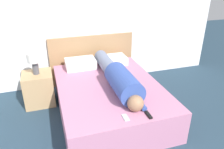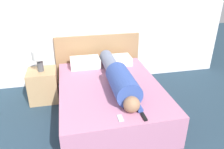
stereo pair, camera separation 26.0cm
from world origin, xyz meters
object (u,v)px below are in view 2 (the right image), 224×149
at_px(pillow_near_headboard, 85,62).
at_px(tv_remote, 144,117).
at_px(person_lying, 119,77).
at_px(nightstand, 43,85).
at_px(table_lamp, 39,57).
at_px(pillow_second, 117,60).
at_px(cell_phone, 120,118).
at_px(bed, 110,98).

bearing_deg(pillow_near_headboard, tv_remote, -72.77).
bearing_deg(person_lying, pillow_near_headboard, 115.63).
bearing_deg(nightstand, pillow_near_headboard, 14.10).
relative_size(table_lamp, pillow_second, 0.73).
bearing_deg(nightstand, table_lamp, 180.00).
distance_m(person_lying, cell_phone, 0.82).
distance_m(bed, pillow_second, 0.91).
bearing_deg(nightstand, tv_remote, -49.42).
bearing_deg(bed, table_lamp, 150.13).
xyz_separation_m(bed, nightstand, (-1.06, 0.61, 0.03)).
bearing_deg(cell_phone, tv_remote, -8.74).
xyz_separation_m(nightstand, tv_remote, (1.29, -1.50, 0.22)).
relative_size(bed, person_lying, 1.13).
distance_m(pillow_near_headboard, cell_phone, 1.67).
height_order(nightstand, person_lying, person_lying).
bearing_deg(bed, person_lying, -29.28).
xyz_separation_m(pillow_near_headboard, pillow_second, (0.61, 0.00, -0.01)).
relative_size(person_lying, pillow_near_headboard, 3.41).
xyz_separation_m(bed, person_lying, (0.12, -0.07, 0.39)).
relative_size(nightstand, tv_remote, 3.71).
distance_m(table_lamp, pillow_second, 1.40).
relative_size(tv_remote, cell_phone, 1.15).
distance_m(bed, table_lamp, 1.34).
bearing_deg(tv_remote, table_lamp, 130.58).
distance_m(pillow_near_headboard, tv_remote, 1.78).
height_order(person_lying, pillow_second, person_lying).
height_order(bed, nightstand, nightstand).
bearing_deg(pillow_near_headboard, nightstand, -165.90).
xyz_separation_m(pillow_second, tv_remote, (-0.08, -1.69, -0.06)).
bearing_deg(table_lamp, person_lying, -29.81).
height_order(pillow_second, cell_phone, pillow_second).
distance_m(pillow_near_headboard, pillow_second, 0.61).
bearing_deg(pillow_second, table_lamp, -172.03).
bearing_deg(tv_remote, pillow_second, 87.29).
bearing_deg(cell_phone, person_lying, 77.75).
bearing_deg(pillow_near_headboard, bed, -69.69).
bearing_deg(bed, pillow_second, 68.77).
bearing_deg(table_lamp, cell_phone, -55.42).
height_order(bed, pillow_second, pillow_second).
bearing_deg(table_lamp, nightstand, 0.00).
relative_size(nightstand, cell_phone, 4.29).
bearing_deg(nightstand, bed, -29.87).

